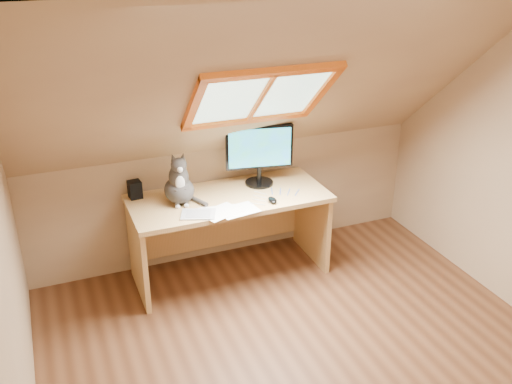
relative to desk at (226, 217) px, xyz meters
name	(u,v)px	position (x,y,z in m)	size (l,w,h in m)	color
ground	(319,374)	(0.13, -1.45, -0.51)	(3.50, 3.50, 0.00)	brown
room_shell	(339,182)	(0.13, -1.54, 0.93)	(3.52, 3.52, 2.41)	tan
desk	(226,217)	(0.00, 0.00, 0.00)	(1.60, 0.70, 0.73)	tan
monitor	(259,151)	(0.32, 0.06, 0.52)	(0.56, 0.24, 0.52)	black
cat	(179,185)	(-0.39, -0.04, 0.38)	(0.26, 0.30, 0.43)	#443E3C
desk_speaker	(135,190)	(-0.70, 0.18, 0.29)	(0.10, 0.10, 0.14)	black
graphics_tablet	(198,214)	(-0.32, -0.30, 0.23)	(0.25, 0.18, 0.01)	#B2B2B7
mouse	(272,200)	(0.28, -0.30, 0.24)	(0.06, 0.11, 0.04)	black
papers	(227,211)	(-0.11, -0.33, 0.23)	(0.35, 0.30, 0.01)	white
cables	(275,194)	(0.35, -0.19, 0.23)	(0.51, 0.26, 0.01)	silver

